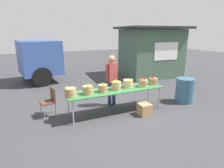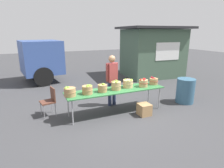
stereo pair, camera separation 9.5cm
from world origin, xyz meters
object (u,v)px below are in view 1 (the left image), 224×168
(apple_basket_green_2, at_px, (103,88))
(apple_basket_red_1, at_px, (153,81))
(apple_basket_green_3, at_px, (116,85))
(trash_barrel, at_px, (185,90))
(produce_crate, at_px, (144,109))
(market_table, at_px, (116,91))
(folding_chair, at_px, (50,100))
(apple_basket_red_0, at_px, (143,83))
(apple_basket_green_0, at_px, (70,92))
(vendor_adult, at_px, (112,77))
(apple_basket_green_1, at_px, (88,90))
(apple_basket_green_4, at_px, (128,83))

(apple_basket_green_2, xyz_separation_m, apple_basket_red_1, (1.87, 0.08, -0.01))
(apple_basket_green_3, bearing_deg, apple_basket_green_2, -175.82)
(trash_barrel, xyz_separation_m, produce_crate, (-1.93, -0.33, -0.26))
(market_table, bearing_deg, produce_crate, -37.44)
(apple_basket_green_2, distance_m, apple_basket_green_3, 0.46)
(market_table, xyz_separation_m, apple_basket_green_3, (-0.00, -0.01, 0.17))
(apple_basket_green_3, relative_size, produce_crate, 0.87)
(folding_chair, relative_size, trash_barrel, 0.98)
(apple_basket_green_2, bearing_deg, trash_barrel, -3.13)
(apple_basket_red_0, distance_m, trash_barrel, 1.76)
(apple_basket_green_0, relative_size, folding_chair, 0.39)
(apple_basket_green_3, distance_m, vendor_adult, 0.62)
(vendor_adult, bearing_deg, market_table, 69.71)
(apple_basket_green_2, bearing_deg, apple_basket_red_0, -0.94)
(apple_basket_green_2, height_order, apple_basket_red_1, apple_basket_green_2)
(apple_basket_green_2, bearing_deg, apple_basket_green_0, -179.67)
(folding_chair, bearing_deg, apple_basket_green_1, 45.61)
(apple_basket_green_0, relative_size, apple_basket_green_3, 1.09)
(trash_barrel, bearing_deg, apple_basket_green_3, 175.61)
(vendor_adult, bearing_deg, apple_basket_green_2, 38.69)
(apple_basket_green_0, height_order, apple_basket_green_1, same)
(vendor_adult, distance_m, trash_barrel, 2.70)
(apple_basket_green_0, xyz_separation_m, trash_barrel, (4.06, -0.16, -0.44))
(apple_basket_green_1, distance_m, vendor_adult, 1.22)
(apple_basket_green_3, height_order, apple_basket_red_1, apple_basket_green_3)
(trash_barrel, height_order, produce_crate, trash_barrel)
(apple_basket_green_1, xyz_separation_m, produce_crate, (1.62, -0.49, -0.70))
(vendor_adult, height_order, trash_barrel, vendor_adult)
(apple_basket_green_4, bearing_deg, vendor_adult, 122.08)
(apple_basket_green_1, xyz_separation_m, apple_basket_green_3, (0.91, 0.04, 0.00))
(apple_basket_green_0, bearing_deg, apple_basket_red_1, 1.69)
(vendor_adult, bearing_deg, apple_basket_red_0, 133.23)
(market_table, bearing_deg, apple_basket_green_2, -174.63)
(apple_basket_green_0, xyz_separation_m, apple_basket_red_1, (2.84, 0.08, -0.01))
(apple_basket_red_0, distance_m, produce_crate, 0.88)
(apple_basket_green_1, height_order, apple_basket_red_1, apple_basket_green_1)
(vendor_adult, relative_size, folding_chair, 2.01)
(vendor_adult, height_order, folding_chair, vendor_adult)
(vendor_adult, bearing_deg, apple_basket_red_1, 148.61)
(apple_basket_green_0, height_order, apple_basket_green_3, apple_basket_green_3)
(market_table, bearing_deg, apple_basket_green_1, -176.72)
(market_table, height_order, apple_basket_green_4, apple_basket_green_4)
(apple_basket_green_0, distance_m, vendor_adult, 1.67)
(apple_basket_green_1, height_order, produce_crate, apple_basket_green_1)
(market_table, distance_m, apple_basket_green_1, 0.93)
(market_table, height_order, apple_basket_green_1, apple_basket_green_1)
(apple_basket_green_0, distance_m, produce_crate, 2.29)
(apple_basket_red_0, bearing_deg, vendor_adult, 141.64)
(apple_basket_red_1, bearing_deg, apple_basket_green_0, -178.31)
(produce_crate, bearing_deg, apple_basket_green_3, 143.10)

